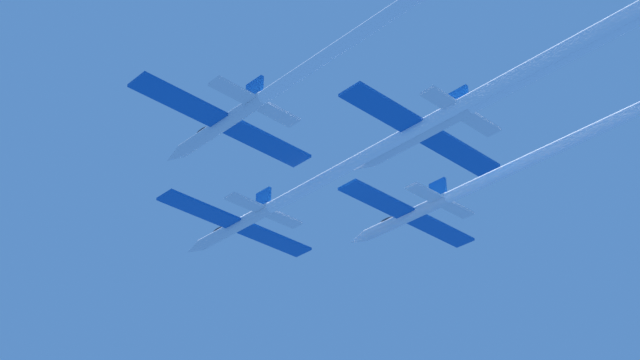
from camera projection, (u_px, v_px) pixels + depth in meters
name	position (u px, v px, depth m)	size (l,w,h in m)	color
jet_lead	(371.00, 153.00, 85.33)	(19.18, 67.42, 3.18)	silver
jet_left_wing	(349.00, 41.00, 73.18)	(19.18, 59.34, 3.18)	silver
jet_right_wing	(574.00, 139.00, 85.65)	(19.18, 69.59, 3.18)	silver
jet_slot	(614.00, 31.00, 70.51)	(19.18, 66.73, 3.18)	silver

